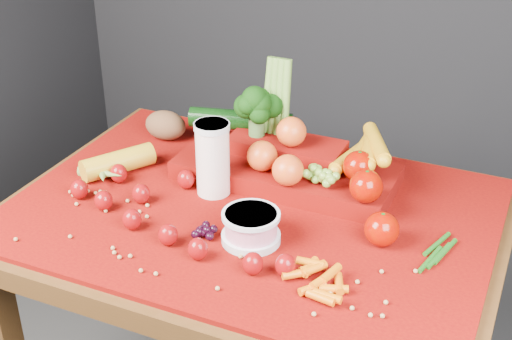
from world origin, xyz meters
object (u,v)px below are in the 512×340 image
at_px(yogurt_bowl, 251,226).
at_px(table, 252,248).
at_px(milk_glass, 213,156).
at_px(produce_mound, 294,159).

bearing_deg(yogurt_bowl, table, 113.00).
bearing_deg(yogurt_bowl, milk_glass, 137.59).
bearing_deg(produce_mound, milk_glass, -139.69).
height_order(table, produce_mound, produce_mound).
xyz_separation_m(milk_glass, yogurt_bowl, (0.16, -0.15, -0.06)).
bearing_deg(milk_glass, table, -14.84).
bearing_deg(table, yogurt_bowl, -67.00).
xyz_separation_m(yogurt_bowl, produce_mound, (-0.01, 0.28, 0.02)).
relative_size(milk_glass, yogurt_bowl, 1.42).
xyz_separation_m(table, yogurt_bowl, (0.05, -0.12, 0.14)).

